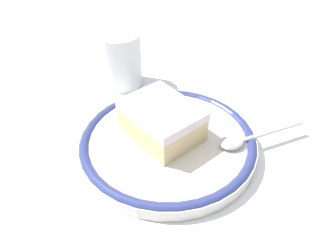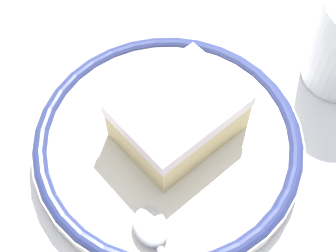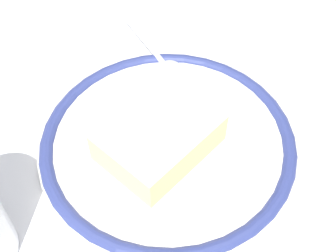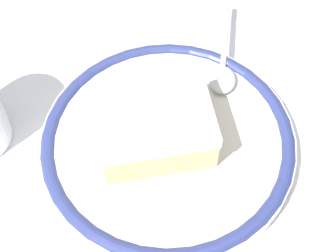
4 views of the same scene
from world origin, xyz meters
The scene contains 5 objects.
ground_plane centered at (0.00, 0.00, 0.00)m, with size 2.40×2.40×0.00m, color #B7B2A8.
placemat centered at (0.00, 0.00, 0.00)m, with size 0.40×0.40×0.00m, color white.
plate centered at (0.02, 0.01, 0.01)m, with size 0.23×0.23×0.02m.
cake_slice centered at (0.01, 0.00, 0.04)m, with size 0.11×0.12×0.04m.
spoon centered at (0.00, 0.10, 0.02)m, with size 0.09×0.11×0.01m.
Camera 3 is at (0.06, -0.23, 0.34)m, focal length 49.55 mm.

